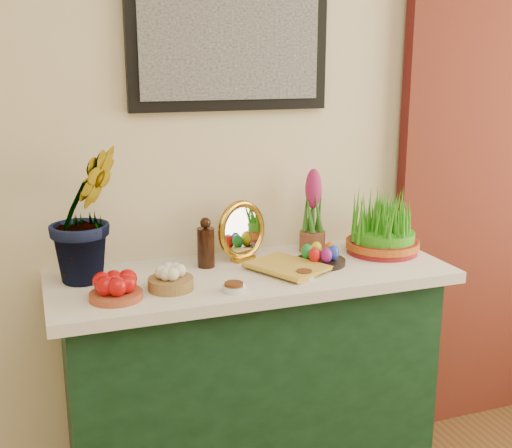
{
  "coord_description": "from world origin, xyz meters",
  "views": [
    {
      "loc": [
        -0.62,
        -0.02,
        1.61
      ],
      "look_at": [
        0.08,
        1.95,
        1.07
      ],
      "focal_mm": 45.0,
      "sensor_mm": 36.0,
      "label": 1
    }
  ],
  "objects_px": {
    "mirror": "(242,231)",
    "book": "(268,272)",
    "sideboard": "(251,390)",
    "wheatgrass_sabzeh": "(383,227)",
    "hyacinth_green": "(84,192)"
  },
  "relations": [
    {
      "from": "sideboard",
      "to": "wheatgrass_sabzeh",
      "type": "height_order",
      "value": "wheatgrass_sabzeh"
    },
    {
      "from": "sideboard",
      "to": "wheatgrass_sabzeh",
      "type": "distance_m",
      "value": 0.79
    },
    {
      "from": "sideboard",
      "to": "mirror",
      "type": "height_order",
      "value": "mirror"
    },
    {
      "from": "hyacinth_green",
      "to": "wheatgrass_sabzeh",
      "type": "distance_m",
      "value": 1.11
    },
    {
      "from": "mirror",
      "to": "book",
      "type": "relative_size",
      "value": 0.88
    },
    {
      "from": "hyacinth_green",
      "to": "wheatgrass_sabzeh",
      "type": "bearing_deg",
      "value": -26.82
    },
    {
      "from": "sideboard",
      "to": "mirror",
      "type": "bearing_deg",
      "value": 85.58
    },
    {
      "from": "mirror",
      "to": "sideboard",
      "type": "bearing_deg",
      "value": -94.42
    },
    {
      "from": "book",
      "to": "wheatgrass_sabzeh",
      "type": "relative_size",
      "value": 0.91
    },
    {
      "from": "mirror",
      "to": "book",
      "type": "distance_m",
      "value": 0.24
    },
    {
      "from": "sideboard",
      "to": "hyacinth_green",
      "type": "height_order",
      "value": "hyacinth_green"
    },
    {
      "from": "sideboard",
      "to": "mirror",
      "type": "xyz_separation_m",
      "value": [
        0.01,
        0.13,
        0.57
      ]
    },
    {
      "from": "wheatgrass_sabzeh",
      "to": "book",
      "type": "bearing_deg",
      "value": -166.13
    },
    {
      "from": "hyacinth_green",
      "to": "wheatgrass_sabzeh",
      "type": "xyz_separation_m",
      "value": [
        1.09,
        -0.05,
        -0.2
      ]
    },
    {
      "from": "sideboard",
      "to": "book",
      "type": "height_order",
      "value": "book"
    }
  ]
}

